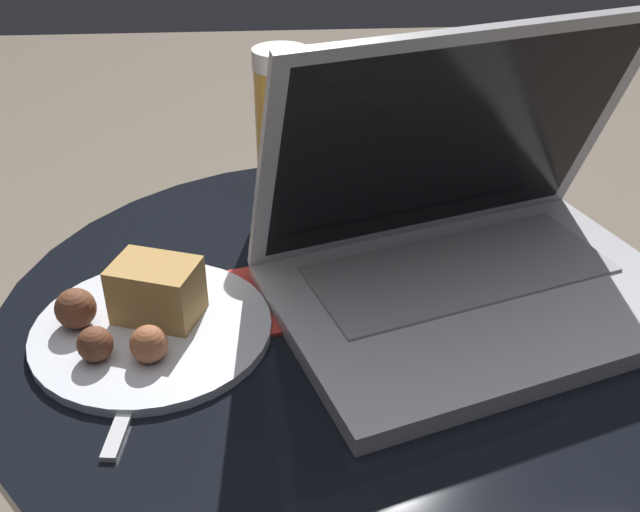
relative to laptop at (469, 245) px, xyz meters
The scene contains 6 objects.
table 0.23m from the laptop, behind, with size 0.66×0.66×0.55m.
napkin 0.28m from the laptop, behind, with size 0.19×0.15×0.00m.
laptop is the anchor object (origin of this frame).
beer_glass 0.25m from the laptop, 133.33° to the left, with size 0.06×0.06×0.19m.
snack_plate 0.31m from the laptop, behind, with size 0.21×0.21×0.06m.
fork 0.31m from the laptop, 163.03° to the right, with size 0.04×0.19×0.00m.
Camera 1 is at (-0.06, -0.57, 0.97)m, focal length 42.00 mm.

